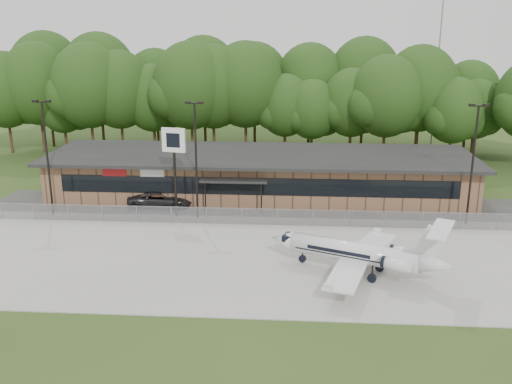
# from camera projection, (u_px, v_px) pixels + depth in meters

# --- Properties ---
(ground) EXTENTS (160.00, 160.00, 0.00)m
(ground) POSITION_uv_depth(u_px,v_px,m) (235.00, 311.00, 33.78)
(ground) COLOR #2E4719
(ground) RESTS_ON ground
(apron) EXTENTS (64.00, 18.00, 0.08)m
(apron) POSITION_uv_depth(u_px,v_px,m) (247.00, 257.00, 41.42)
(apron) COLOR #9E9B93
(apron) RESTS_ON ground
(parking_lot) EXTENTS (50.00, 9.00, 0.06)m
(parking_lot) POSITION_uv_depth(u_px,v_px,m) (257.00, 209.00, 52.43)
(parking_lot) COLOR #383835
(parking_lot) RESTS_ON ground
(terminal) EXTENTS (41.00, 11.65, 4.30)m
(terminal) POSITION_uv_depth(u_px,v_px,m) (260.00, 174.00, 56.08)
(terminal) COLOR brown
(terminal) RESTS_ON ground
(fence) EXTENTS (46.00, 0.04, 1.52)m
(fence) POSITION_uv_depth(u_px,v_px,m) (253.00, 217.00, 47.91)
(fence) COLOR gray
(fence) RESTS_ON ground
(treeline) EXTENTS (72.00, 12.00, 15.00)m
(treeline) POSITION_uv_depth(u_px,v_px,m) (269.00, 97.00, 71.86)
(treeline) COLOR black
(treeline) RESTS_ON ground
(radio_mast) EXTENTS (0.20, 0.20, 25.00)m
(radio_mast) POSITION_uv_depth(u_px,v_px,m) (439.00, 55.00, 74.75)
(radio_mast) COLOR gray
(radio_mast) RESTS_ON ground
(light_pole_left) EXTENTS (1.55, 0.30, 10.23)m
(light_pole_left) POSITION_uv_depth(u_px,v_px,m) (47.00, 149.00, 49.06)
(light_pole_left) COLOR black
(light_pole_left) RESTS_ON ground
(light_pole_mid) EXTENTS (1.55, 0.30, 10.23)m
(light_pole_mid) POSITION_uv_depth(u_px,v_px,m) (196.00, 152.00, 48.21)
(light_pole_mid) COLOR black
(light_pole_mid) RESTS_ON ground
(light_pole_right) EXTENTS (1.55, 0.30, 10.23)m
(light_pole_right) POSITION_uv_depth(u_px,v_px,m) (473.00, 156.00, 46.70)
(light_pole_right) COLOR black
(light_pole_right) RESTS_ON ground
(business_jet) EXTENTS (12.31, 10.99, 4.23)m
(business_jet) POSITION_uv_depth(u_px,v_px,m) (360.00, 254.00, 38.22)
(business_jet) COLOR silver
(business_jet) RESTS_ON ground
(suv) EXTENTS (6.09, 3.08, 1.65)m
(suv) POSITION_uv_depth(u_px,v_px,m) (161.00, 199.00, 52.63)
(suv) COLOR #2C2C2E
(suv) RESTS_ON ground
(pole_sign) EXTENTS (2.08, 0.64, 7.92)m
(pole_sign) POSITION_uv_depth(u_px,v_px,m) (174.00, 150.00, 48.60)
(pole_sign) COLOR black
(pole_sign) RESTS_ON ground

